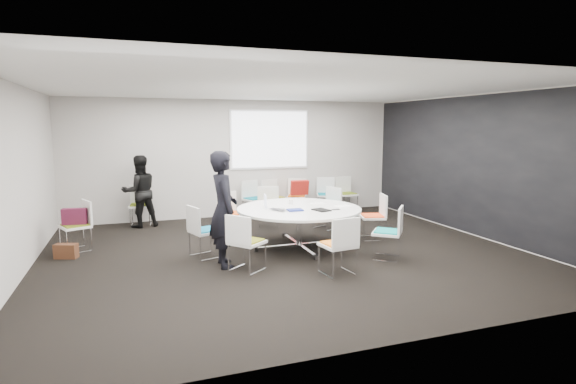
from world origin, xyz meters
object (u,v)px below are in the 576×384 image
object	(u,v)px
conference_table	(299,218)
chair_ring_d	(232,223)
chair_ring_a	(373,225)
cup	(291,202)
chair_ring_g	(338,256)
chair_ring_c	(268,215)
person_back	(140,191)
chair_back_e	(346,201)
person_main	(224,209)
chair_ring_h	(388,243)
chair_back_c	(297,203)
chair_spare_left	(77,236)
laptop	(280,209)
maroon_bag	(75,216)
chair_ring_f	(246,253)
brown_bag	(66,251)
chair_back_b	(274,205)
chair_back_a	(254,206)
chair_ring_b	(327,216)
chair_back_d	(326,202)
chair_ring_e	(205,241)
chair_person_back	(141,213)

from	to	relation	value
conference_table	chair_ring_d	world-z (taller)	chair_ring_d
chair_ring_a	cup	xyz separation A→B (m)	(-1.57, 0.31, 0.50)
chair_ring_d	chair_ring_g	bearing A→B (deg)	88.05
chair_ring_c	person_back	world-z (taller)	person_back
chair_ring_c	chair_back_e	world-z (taller)	same
conference_table	chair_back_e	world-z (taller)	chair_back_e
person_back	person_main	bearing A→B (deg)	95.17
chair_ring_h	chair_back_c	size ratio (longest dim) A/B	1.00
conference_table	chair_spare_left	xyz separation A→B (m)	(-3.76, 1.07, -0.26)
laptop	maroon_bag	size ratio (longest dim) A/B	0.81
chair_ring_f	person_back	distance (m)	4.00
chair_ring_a	chair_ring_d	bearing A→B (deg)	82.57
chair_back_c	brown_bag	size ratio (longest dim) A/B	2.44
chair_ring_h	chair_back_b	size ratio (longest dim) A/B	1.00
maroon_bag	chair_ring_d	bearing A→B (deg)	2.37
chair_ring_h	brown_bag	distance (m)	5.33
chair_ring_h	chair_back_a	size ratio (longest dim) A/B	1.00
chair_ring_b	chair_ring_g	size ratio (longest dim) A/B	1.00
chair_ring_c	chair_back_d	xyz separation A→B (m)	(1.90, 1.22, 0.00)
chair_back_d	person_main	size ratio (longest dim) A/B	0.49
chair_back_c	chair_ring_a	bearing A→B (deg)	124.55
chair_ring_g	person_main	distance (m)	1.90
laptop	chair_ring_h	bearing A→B (deg)	-156.07
chair_ring_b	person_main	world-z (taller)	person_main
chair_back_c	chair_spare_left	size ratio (longest dim) A/B	1.00
chair_ring_e	person_back	size ratio (longest dim) A/B	0.56
conference_table	chair_ring_d	distance (m)	1.55
chair_back_a	chair_back_b	bearing A→B (deg)	162.64
chair_back_a	chair_person_back	distance (m)	2.59
chair_ring_a	chair_back_d	bearing A→B (deg)	10.38
chair_ring_c	chair_back_c	distance (m)	1.64
conference_table	maroon_bag	world-z (taller)	maroon_bag
chair_back_d	person_back	world-z (taller)	person_back
maroon_bag	chair_person_back	bearing A→B (deg)	58.37
chair_ring_a	laptop	world-z (taller)	chair_ring_a
conference_table	chair_back_b	world-z (taller)	chair_back_b
chair_ring_d	chair_ring_h	xyz separation A→B (m)	(2.10, -2.33, 0.00)
chair_ring_a	chair_back_d	world-z (taller)	same
chair_back_b	chair_spare_left	distance (m)	4.57
person_back	chair_ring_d	bearing A→B (deg)	123.41
chair_ring_c	brown_bag	world-z (taller)	chair_ring_c
chair_ring_g	maroon_bag	bearing A→B (deg)	137.78
chair_back_b	person_main	bearing A→B (deg)	44.60
chair_person_back	chair_ring_b	bearing A→B (deg)	163.03
chair_back_d	cup	bearing A→B (deg)	73.66
chair_ring_h	person_back	distance (m)	5.43
chair_ring_e	maroon_bag	distance (m)	2.38
chair_ring_f	laptop	bearing A→B (deg)	98.36
chair_ring_g	chair_back_d	bearing A→B (deg)	60.91
conference_table	chair_back_d	xyz separation A→B (m)	(1.84, 2.92, -0.26)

